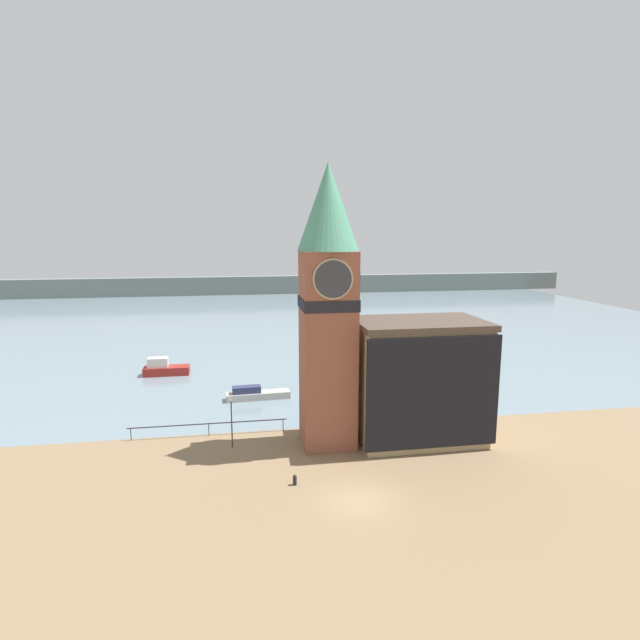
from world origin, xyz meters
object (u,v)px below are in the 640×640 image
at_px(boat_near, 256,394).
at_px(lamp_post, 231,413).
at_px(clock_tower, 328,300).
at_px(boat_far, 164,368).
at_px(pier_building, 419,380).
at_px(mooring_bollard_near, 295,479).

height_order(boat_near, lamp_post, lamp_post).
distance_m(clock_tower, lamp_post, 11.90).
distance_m(boat_near, boat_far, 15.22).
xyz_separation_m(pier_building, boat_far, (-23.77, 23.19, -4.28)).
xyz_separation_m(pier_building, lamp_post, (-15.42, 0.68, -2.17)).
bearing_deg(mooring_bollard_near, boat_far, 113.24).
bearing_deg(lamp_post, pier_building, -2.52).
relative_size(clock_tower, mooring_bollard_near, 30.39).
relative_size(pier_building, boat_near, 1.59).
bearing_deg(mooring_bollard_near, lamp_post, 121.74).
bearing_deg(boat_far, pier_building, -44.46).
distance_m(clock_tower, mooring_bollard_near, 13.65).
bearing_deg(boat_near, lamp_post, -104.78).
bearing_deg(pier_building, mooring_bollard_near, -150.55).
distance_m(clock_tower, boat_far, 30.20).
bearing_deg(boat_near, mooring_bollard_near, -87.45).
bearing_deg(pier_building, clock_tower, 178.52).
distance_m(boat_far, lamp_post, 24.11).
relative_size(clock_tower, boat_near, 3.35).
bearing_deg(clock_tower, boat_near, 114.26).
bearing_deg(boat_far, clock_tower, -55.14).
bearing_deg(clock_tower, pier_building, -1.48).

